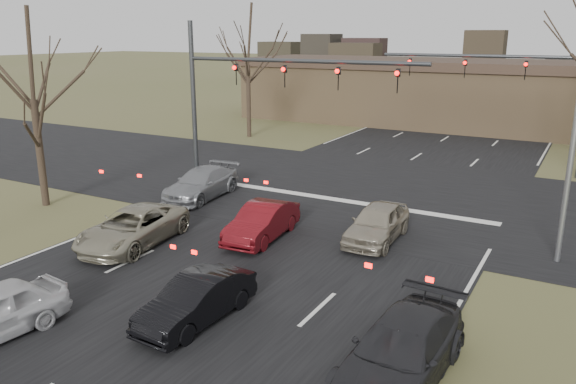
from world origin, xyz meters
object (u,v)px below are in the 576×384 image
(streetlight_right_near, at_px, (574,93))
(car_silver_ahead, at_px, (377,223))
(car_silver_suv, at_px, (133,227))
(car_charcoal_sedan, at_px, (401,351))
(car_black_hatch, at_px, (197,300))
(building, at_px, (494,95))
(car_red_ahead, at_px, (262,222))
(mast_arm_near, at_px, (247,84))
(mast_arm_far, at_px, (531,80))
(car_grey_ahead, at_px, (201,183))

(streetlight_right_near, height_order, car_silver_ahead, streetlight_right_near)
(car_silver_suv, height_order, car_charcoal_sedan, car_charcoal_sedan)
(streetlight_right_near, xyz_separation_m, car_black_hatch, (-7.85, -9.11, -4.97))
(building, height_order, streetlight_right_near, streetlight_right_near)
(car_silver_suv, distance_m, car_black_hatch, 6.44)
(car_charcoal_sedan, distance_m, car_red_ahead, 9.48)
(car_black_hatch, bearing_deg, car_silver_ahead, 78.46)
(mast_arm_near, height_order, car_red_ahead, mast_arm_near)
(mast_arm_far, bearing_deg, streetlight_right_near, -78.53)
(car_silver_ahead, bearing_deg, car_charcoal_sedan, -68.23)
(car_charcoal_sedan, bearing_deg, mast_arm_far, 93.88)
(mast_arm_far, xyz_separation_m, streetlight_right_near, (2.64, -13.00, 0.57))
(streetlight_right_near, bearing_deg, mast_arm_near, 167.95)
(car_black_hatch, height_order, car_grey_ahead, car_grey_ahead)
(streetlight_right_near, bearing_deg, car_charcoal_sedan, -104.47)
(car_grey_ahead, height_order, car_silver_ahead, car_silver_ahead)
(building, xyz_separation_m, car_silver_suv, (-6.54, -33.76, -2.00))
(car_black_hatch, bearing_deg, car_grey_ahead, 129.61)
(mast_arm_near, relative_size, streetlight_right_near, 1.21)
(mast_arm_near, xyz_separation_m, car_charcoal_sedan, (11.73, -12.00, -4.39))
(mast_arm_far, relative_size, car_silver_ahead, 2.77)
(streetlight_right_near, xyz_separation_m, car_grey_ahead, (-14.96, 0.34, -4.91))
(building, distance_m, car_red_ahead, 31.14)
(mast_arm_near, xyz_separation_m, car_silver_ahead, (8.23, -4.07, -4.39))
(car_charcoal_sedan, xyz_separation_m, car_grey_ahead, (-12.64, 9.34, -0.01))
(building, distance_m, car_silver_suv, 34.44)
(mast_arm_near, bearing_deg, car_red_ahead, -53.32)
(streetlight_right_near, height_order, car_red_ahead, streetlight_right_near)
(car_black_hatch, bearing_deg, mast_arm_near, 119.76)
(car_silver_suv, height_order, car_silver_ahead, car_silver_ahead)
(car_black_hatch, xyz_separation_m, car_silver_ahead, (2.03, 8.03, 0.07))
(car_silver_suv, distance_m, car_red_ahead, 4.67)
(car_silver_suv, height_order, car_grey_ahead, car_grey_ahead)
(mast_arm_near, bearing_deg, car_black_hatch, -62.88)
(mast_arm_far, bearing_deg, mast_arm_near, -138.78)
(streetlight_right_near, bearing_deg, building, 103.69)
(car_grey_ahead, distance_m, car_silver_ahead, 9.24)
(car_black_hatch, height_order, car_charcoal_sedan, car_charcoal_sedan)
(car_black_hatch, relative_size, car_red_ahead, 0.94)
(car_grey_ahead, bearing_deg, building, 68.95)
(streetlight_right_near, relative_size, car_red_ahead, 2.50)
(car_charcoal_sedan, height_order, car_silver_ahead, car_silver_ahead)
(mast_arm_far, bearing_deg, car_silver_ahead, -102.75)
(car_black_hatch, xyz_separation_m, car_grey_ahead, (-7.11, 9.44, 0.06))
(mast_arm_far, relative_size, streetlight_right_near, 1.11)
(streetlight_right_near, relative_size, car_charcoal_sedan, 2.13)
(car_silver_suv, xyz_separation_m, car_grey_ahead, (-1.60, 6.09, 0.01))
(mast_arm_near, height_order, car_grey_ahead, mast_arm_near)
(car_black_hatch, height_order, car_red_ahead, car_red_ahead)
(mast_arm_near, relative_size, car_red_ahead, 3.04)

